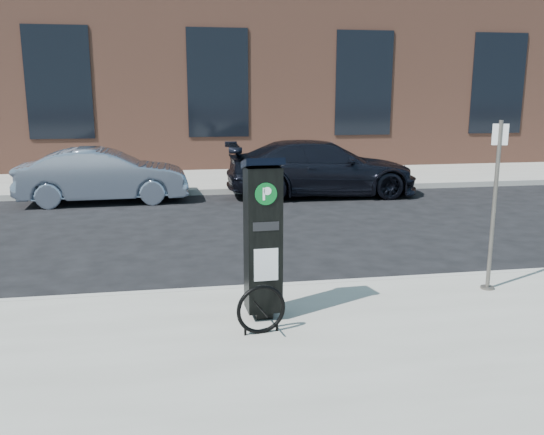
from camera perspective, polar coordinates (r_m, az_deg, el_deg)
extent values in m
plane|color=black|center=(8.05, 1.93, -7.54)|extent=(120.00, 120.00, 0.00)
cube|color=gray|center=(21.63, -5.65, 5.27)|extent=(60.00, 12.00, 0.15)
cube|color=#9E9B93|center=(8.01, 1.96, -7.08)|extent=(60.00, 0.12, 0.16)
cube|color=#9E9B93|center=(15.74, -4.01, 2.61)|extent=(60.00, 0.12, 0.16)
cube|color=brown|center=(24.49, -6.40, 15.28)|extent=(28.00, 10.00, 8.00)
cube|color=black|center=(19.69, -20.39, 12.40)|extent=(2.00, 0.06, 3.50)
cube|color=black|center=(19.45, -5.38, 13.12)|extent=(2.00, 0.06, 3.50)
cube|color=black|center=(20.47, 9.09, 12.98)|extent=(2.00, 0.06, 3.50)
cube|color=black|center=(22.57, 21.48, 12.23)|extent=(2.00, 0.06, 3.50)
cube|color=black|center=(6.86, -0.88, -9.41)|extent=(0.21, 0.21, 0.10)
cube|color=black|center=(6.58, -0.91, -2.21)|extent=(0.41, 0.36, 1.68)
cube|color=black|center=(6.41, -0.93, 5.40)|extent=(0.45, 0.40, 0.16)
cylinder|color=#064E1B|center=(6.29, -0.60, 2.35)|extent=(0.25, 0.03, 0.25)
cube|color=white|center=(6.29, -0.60, 2.35)|extent=(0.09, 0.01, 0.14)
cube|color=silver|center=(6.48, -0.59, -4.71)|extent=(0.28, 0.02, 0.37)
cube|color=black|center=(6.36, -0.60, -0.88)|extent=(0.30, 0.02, 0.10)
cylinder|color=#4C4743|center=(8.31, 20.55, -6.52)|extent=(0.18, 0.18, 0.03)
cylinder|color=#4C4743|center=(8.04, 21.14, 0.97)|extent=(0.05, 0.05, 2.24)
cube|color=silver|center=(7.92, 21.67, 7.65)|extent=(0.19, 0.08, 0.27)
torus|color=black|center=(6.34, -1.08, -9.10)|extent=(0.56, 0.13, 0.56)
cylinder|color=black|center=(6.37, -2.66, -11.12)|extent=(0.03, 0.03, 0.11)
cylinder|color=black|center=(6.48, 0.50, -10.71)|extent=(0.03, 0.03, 0.11)
imported|color=gray|center=(15.04, -16.34, 4.02)|extent=(4.17, 1.58, 1.36)
imported|color=black|center=(15.45, 4.93, 4.90)|extent=(5.15, 2.25, 1.47)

